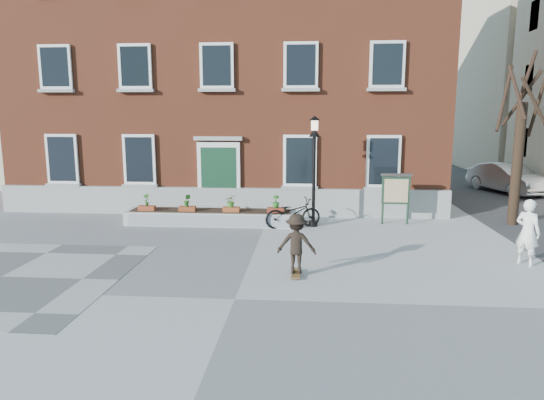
# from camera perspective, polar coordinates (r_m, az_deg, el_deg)

# --- Properties ---
(ground) EXTENTS (100.00, 100.00, 0.00)m
(ground) POSITION_cam_1_polar(r_m,az_deg,el_deg) (10.81, -4.40, -11.56)
(ground) COLOR #A0A0A3
(ground) RESTS_ON ground
(checker_patch) EXTENTS (6.00, 6.00, 0.01)m
(checker_patch) POSITION_cam_1_polar(r_m,az_deg,el_deg) (13.88, -29.23, -7.88)
(checker_patch) COLOR #545356
(checker_patch) RESTS_ON ground
(bicycle) EXTENTS (2.14, 1.33, 1.06)m
(bicycle) POSITION_cam_1_polar(r_m,az_deg,el_deg) (17.17, 2.48, -1.54)
(bicycle) COLOR black
(bicycle) RESTS_ON ground
(parked_car) EXTENTS (3.02, 4.88, 1.52)m
(parked_car) POSITION_cam_1_polar(r_m,az_deg,el_deg) (27.58, 25.96, 2.33)
(parked_car) COLOR silver
(parked_car) RESTS_ON ground
(bystander) EXTENTS (0.74, 0.77, 1.78)m
(bystander) POSITION_cam_1_polar(r_m,az_deg,el_deg) (14.56, 27.86, -3.37)
(bystander) COLOR white
(bystander) RESTS_ON ground
(brick_building) EXTENTS (18.40, 10.85, 12.60)m
(brick_building) POSITION_cam_1_polar(r_m,az_deg,el_deg) (24.28, -4.19, 15.52)
(brick_building) COLOR brown
(brick_building) RESTS_ON ground
(planter_assembly) EXTENTS (6.20, 1.12, 1.15)m
(planter_assembly) POSITION_cam_1_polar(r_m,az_deg,el_deg) (17.85, -7.18, -1.89)
(planter_assembly) COLOR beige
(planter_assembly) RESTS_ON ground
(bare_tree) EXTENTS (1.83, 1.83, 6.16)m
(bare_tree) POSITION_cam_1_polar(r_m,az_deg,el_deg) (19.44, 27.04, 5.46)
(bare_tree) COLOR #2E2014
(bare_tree) RESTS_ON ground
(lamp_post) EXTENTS (0.40, 0.40, 3.93)m
(lamp_post) POSITION_cam_1_polar(r_m,az_deg,el_deg) (17.16, 4.98, 5.21)
(lamp_post) COLOR black
(lamp_post) RESTS_ON ground
(notice_board) EXTENTS (1.10, 0.16, 1.87)m
(notice_board) POSITION_cam_1_polar(r_m,az_deg,el_deg) (18.14, 14.38, 1.13)
(notice_board) COLOR #172F1F
(notice_board) RESTS_ON ground
(skateboarder) EXTENTS (0.99, 0.78, 1.57)m
(skateboarder) POSITION_cam_1_polar(r_m,az_deg,el_deg) (12.03, 2.90, -5.18)
(skateboarder) COLOR brown
(skateboarder) RESTS_ON ground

